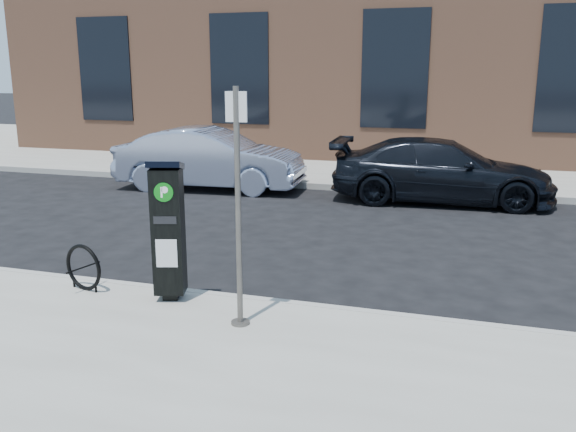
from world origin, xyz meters
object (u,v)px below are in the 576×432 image
at_px(sign_pole, 238,211).
at_px(bike_rack, 83,268).
at_px(car_silver, 210,159).
at_px(car_dark, 441,171).
at_px(parking_kiosk, 168,229).

xyz_separation_m(sign_pole, bike_rack, (-2.38, 0.44, -1.02)).
xyz_separation_m(sign_pole, car_silver, (-4.02, 8.10, -0.70)).
bearing_deg(sign_pole, car_dark, 73.43).
relative_size(sign_pole, car_silver, 0.57).
distance_m(parking_kiosk, car_dark, 8.27).
height_order(bike_rack, car_dark, car_dark).
distance_m(parking_kiosk, sign_pole, 1.30).
bearing_deg(bike_rack, car_silver, 115.14).
bearing_deg(bike_rack, parking_kiosk, 15.33).
distance_m(bike_rack, car_silver, 7.84).
bearing_deg(parking_kiosk, bike_rack, 165.53).
height_order(parking_kiosk, bike_rack, parking_kiosk).
relative_size(parking_kiosk, bike_rack, 2.83).
relative_size(bike_rack, car_dark, 0.13).
relative_size(bike_rack, car_silver, 0.13).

